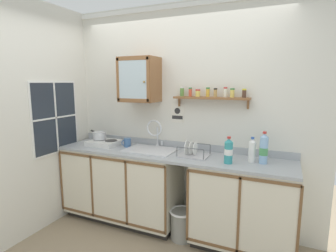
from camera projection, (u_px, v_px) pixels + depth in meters
floor at (150, 251)px, 2.79m from camera, size 5.79×5.79×0.00m
back_wall at (178, 116)px, 3.27m from camera, size 3.39×0.07×2.66m
side_wall_left at (25, 121)px, 2.94m from camera, size 0.05×3.55×2.66m
lower_cabinet_run at (122, 184)px, 3.39m from camera, size 1.49×0.58×0.92m
lower_cabinet_run_right at (243, 206)px, 2.79m from camera, size 1.05×0.58×0.92m
countertop at (168, 154)px, 3.05m from camera, size 2.75×0.60×0.03m
backsplash at (177, 145)px, 3.29m from camera, size 2.75×0.02×0.08m
sink at (151, 151)px, 3.19m from camera, size 0.60×0.46×0.47m
hot_plate_stove at (104, 143)px, 3.43m from camera, size 0.38×0.32×0.07m
saucepan at (99, 135)px, 3.47m from camera, size 0.32×0.21×0.10m
bottle_opaque_white_0 at (252, 151)px, 2.69m from camera, size 0.07×0.07×0.26m
bottle_detergent_teal_1 at (229, 151)px, 2.64m from camera, size 0.08×0.08×0.27m
bottle_water_blue_2 at (264, 149)px, 2.64m from camera, size 0.08×0.08×0.32m
dish_rack at (193, 153)px, 2.93m from camera, size 0.32×0.27×0.17m
mug at (127, 143)px, 3.34m from camera, size 0.09×0.13×0.11m
wall_cabinet at (139, 80)px, 3.20m from camera, size 0.45×0.35×0.53m
spice_shelf at (211, 96)px, 2.97m from camera, size 0.86×0.14×0.23m
warning_sign at (178, 113)px, 3.23m from camera, size 0.16×0.01×0.23m
window at (55, 118)px, 3.28m from camera, size 0.03×0.70×0.89m
trash_bin at (182, 224)px, 2.99m from camera, size 0.29×0.29×0.34m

